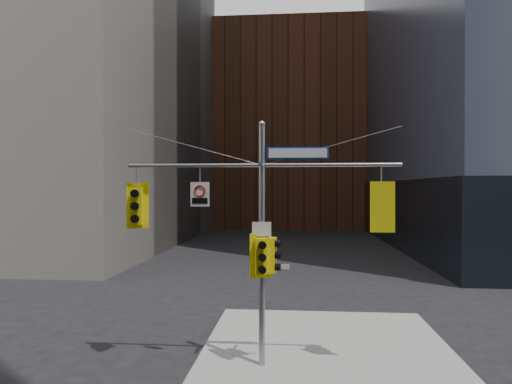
% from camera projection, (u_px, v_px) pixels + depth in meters
% --- Properties ---
extents(sidewalk_corner, '(8.00, 8.00, 0.15)m').
position_uv_depth(sidewalk_corner, '(326.00, 346.00, 15.18)').
color(sidewalk_corner, gray).
rests_on(sidewalk_corner, ground).
extents(brick_midrise, '(26.00, 20.00, 28.00)m').
position_uv_depth(brick_midrise, '(289.00, 131.00, 69.04)').
color(brick_midrise, brown).
rests_on(brick_midrise, ground).
extents(signal_assembly, '(8.00, 0.80, 7.30)m').
position_uv_depth(signal_assembly, '(262.00, 219.00, 13.32)').
color(signal_assembly, gray).
rests_on(signal_assembly, ground).
extents(traffic_light_west_arm, '(0.66, 0.57, 1.39)m').
position_uv_depth(traffic_light_west_arm, '(136.00, 206.00, 13.66)').
color(traffic_light_west_arm, '#FFE90D').
rests_on(traffic_light_west_arm, ground).
extents(traffic_light_east_arm, '(0.69, 0.54, 1.44)m').
position_uv_depth(traffic_light_east_arm, '(381.00, 207.00, 13.02)').
color(traffic_light_east_arm, '#FFE90D').
rests_on(traffic_light_east_arm, ground).
extents(traffic_light_pole_side, '(0.44, 0.38, 1.03)m').
position_uv_depth(traffic_light_pole_side, '(273.00, 255.00, 13.30)').
color(traffic_light_pole_side, '#FFE90D').
rests_on(traffic_light_pole_side, ground).
extents(traffic_light_pole_front, '(0.61, 0.56, 1.29)m').
position_uv_depth(traffic_light_pole_front, '(261.00, 256.00, 13.06)').
color(traffic_light_pole_front, '#FFE90D').
rests_on(traffic_light_pole_front, ground).
extents(street_sign_blade, '(1.79, 0.11, 0.35)m').
position_uv_depth(street_sign_blade, '(298.00, 153.00, 13.22)').
color(street_sign_blade, navy).
rests_on(street_sign_blade, ground).
extents(regulatory_sign_arm, '(0.58, 0.12, 0.72)m').
position_uv_depth(regulatory_sign_arm, '(200.00, 193.00, 13.45)').
color(regulatory_sign_arm, silver).
rests_on(regulatory_sign_arm, ground).
extents(regulatory_sign_pole, '(0.56, 0.08, 0.73)m').
position_uv_depth(regulatory_sign_pole, '(262.00, 235.00, 13.21)').
color(regulatory_sign_pole, silver).
rests_on(regulatory_sign_pole, ground).
extents(street_blade_ew, '(0.71, 0.05, 0.14)m').
position_uv_depth(street_blade_ew, '(277.00, 267.00, 13.30)').
color(street_blade_ew, silver).
rests_on(street_blade_ew, ground).
extents(street_blade_ns, '(0.13, 0.76, 0.15)m').
position_uv_depth(street_blade_ns, '(263.00, 271.00, 13.79)').
color(street_blade_ns, '#145926').
rests_on(street_blade_ns, ground).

